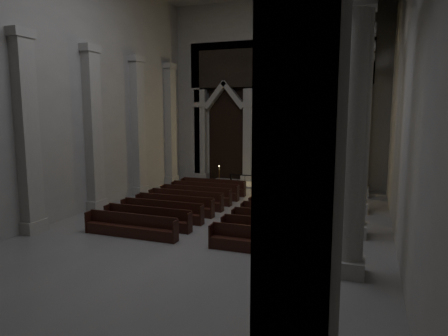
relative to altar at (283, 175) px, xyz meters
The scene contains 11 objects.
room 13.13m from the altar, 93.43° to the right, with size 24.00×24.10×12.00m.
sanctuary_wall 5.97m from the altar, 149.86° to the left, with size 14.00×0.77×12.00m.
right_arcade 13.06m from the altar, 63.80° to the right, with size 1.00×24.00×12.00m.
left_pilasters 11.13m from the altar, 134.13° to the right, with size 0.60×13.00×8.03m.
sanctuary_step 1.06m from the altar, 140.73° to the right, with size 8.50×2.60×0.15m, color #AAA79E.
altar is the anchor object (origin of this frame).
altar_rail 2.05m from the altar, 109.02° to the right, with size 4.74×0.09×0.93m.
candle_stand_left 4.33m from the altar, 148.24° to the right, with size 0.25×0.25×1.46m.
candle_stand_right 3.08m from the altar, 38.98° to the right, with size 0.24×0.24×1.41m.
pews 8.50m from the altar, 94.52° to the right, with size 9.42×9.09×0.90m.
worshipper 4.55m from the altar, 88.92° to the right, with size 0.41×0.27×1.12m, color black.
Camera 1 is at (5.98, -14.59, 4.89)m, focal length 32.00 mm.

